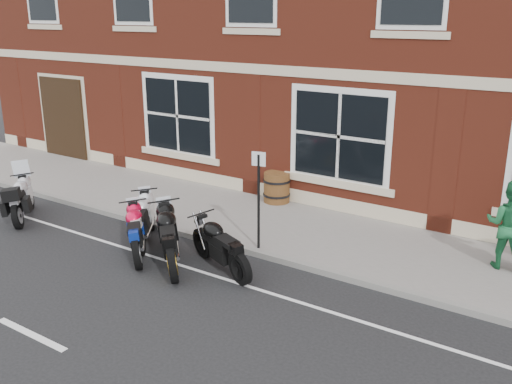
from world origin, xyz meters
TOP-DOWN VIEW (x-y plane):
  - ground at (0.00, 0.00)m, footprint 80.00×80.00m
  - sidewalk at (0.00, 3.00)m, footprint 30.00×3.00m
  - kerb at (0.00, 1.42)m, footprint 30.00×0.16m
  - moto_touring_silver at (-4.66, 0.19)m, footprint 1.47×1.48m
  - moto_sport_red at (-0.83, 0.17)m, footprint 1.50×1.52m
  - moto_sport_black at (0.05, 0.21)m, footprint 1.70×1.72m
  - moto_sport_silver at (-1.18, 0.75)m, footprint 1.31×1.75m
  - moto_naked_black at (1.01, 0.52)m, footprint 1.94×0.92m
  - pedestrian_right at (5.57, 3.38)m, footprint 0.84×0.66m
  - barrel_planter at (-0.08, 4.30)m, footprint 0.69×0.69m
  - parking_sign at (1.20, 1.55)m, footprint 0.28×0.08m

SIDE VIEW (x-z plane):
  - ground at x=0.00m, z-range 0.00..0.00m
  - sidewalk at x=0.00m, z-range 0.00..0.12m
  - kerb at x=0.00m, z-range 0.00..0.12m
  - barrel_planter at x=-0.08m, z-range 0.12..0.89m
  - moto_sport_red at x=-0.83m, z-range 0.07..0.97m
  - moto_touring_silver at x=-4.66m, z-range -0.12..1.17m
  - moto_naked_black at x=1.01m, z-range 0.07..0.99m
  - moto_sport_silver at x=-1.18m, z-range 0.07..1.00m
  - moto_sport_black at x=0.05m, z-range 0.08..1.10m
  - pedestrian_right at x=5.57m, z-range 0.12..1.83m
  - parking_sign at x=1.20m, z-range 0.28..2.31m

